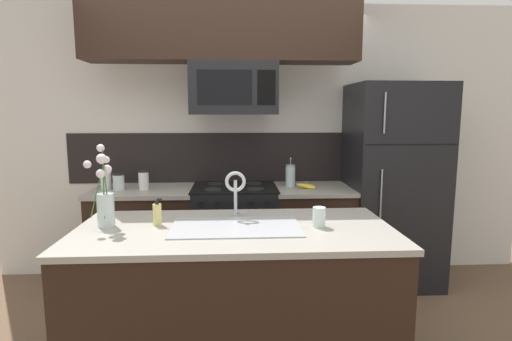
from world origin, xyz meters
TOP-DOWN VIEW (x-y plane):
  - ground_plane at (0.00, 0.00)m, footprint 10.00×10.00m
  - rear_partition at (0.30, 1.28)m, footprint 5.20×0.10m
  - splash_band at (0.00, 1.22)m, footprint 3.17×0.01m
  - back_counter_left at (-0.81, 0.90)m, footprint 0.90×0.65m
  - back_counter_right at (0.72, 0.90)m, footprint 0.71×0.65m
  - stove_range at (0.00, 0.90)m, footprint 0.76×0.64m
  - microwave at (0.00, 0.88)m, footprint 0.74×0.40m
  - upper_cabinet_band at (-0.10, 0.85)m, footprint 2.30×0.34m
  - refrigerator at (1.46, 0.92)m, footprint 0.81×0.74m
  - storage_jar_tall at (-1.15, 0.94)m, footprint 0.10×0.10m
  - storage_jar_medium at (-1.02, 0.88)m, footprint 0.10×0.10m
  - storage_jar_short at (-0.80, 0.87)m, footprint 0.09×0.09m
  - banana_bunch at (0.65, 0.84)m, footprint 0.19×0.12m
  - french_press at (0.52, 0.96)m, footprint 0.09×0.09m
  - island_counter at (0.00, -0.35)m, footprint 1.87×0.89m
  - kitchen_sink at (0.01, -0.35)m, footprint 0.76×0.44m
  - sink_faucet at (0.01, -0.13)m, footprint 0.14×0.14m
  - dish_soap_bottle at (-0.47, -0.27)m, footprint 0.06×0.05m
  - drinking_glass at (0.50, -0.36)m, footprint 0.08×0.08m
  - flower_vase at (-0.77, -0.29)m, footprint 0.15×0.13m

SIDE VIEW (x-z plane):
  - ground_plane at x=0.00m, z-range 0.00..0.00m
  - island_counter at x=0.00m, z-range 0.00..0.91m
  - back_counter_left at x=-0.81m, z-range 0.00..0.91m
  - back_counter_right at x=0.72m, z-range 0.00..0.91m
  - stove_range at x=0.00m, z-range 0.00..0.93m
  - kitchen_sink at x=0.01m, z-range 0.76..0.92m
  - refrigerator at x=1.46m, z-range 0.00..1.84m
  - banana_bunch at x=0.65m, z-range 0.89..0.97m
  - drinking_glass at x=0.50m, z-range 0.91..1.03m
  - dish_soap_bottle at x=-0.47m, z-range 0.90..1.06m
  - storage_jar_medium at x=-1.02m, z-range 0.91..1.06m
  - storage_jar_short at x=-0.80m, z-range 0.91..1.08m
  - storage_jar_tall at x=-1.15m, z-range 0.91..1.08m
  - french_press at x=0.52m, z-range 0.88..1.14m
  - flower_vase at x=-0.77m, z-range 0.82..1.31m
  - sink_faucet at x=0.01m, z-range 0.95..1.26m
  - splash_band at x=0.00m, z-range 0.91..1.39m
  - rear_partition at x=0.30m, z-range 0.00..2.60m
  - microwave at x=0.00m, z-range 1.57..2.01m
  - upper_cabinet_band at x=-0.10m, z-range 2.01..2.61m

